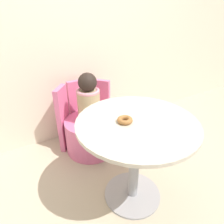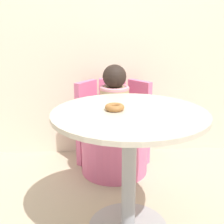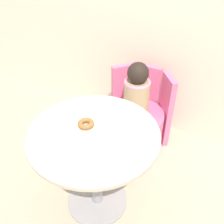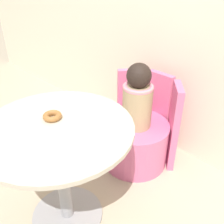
% 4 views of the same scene
% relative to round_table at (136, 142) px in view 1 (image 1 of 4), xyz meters
% --- Properties ---
extents(ground_plane, '(12.00, 12.00, 0.00)m').
position_rel_round_table_xyz_m(ground_plane, '(0.04, 0.02, -0.54)').
color(ground_plane, '#B7A88E').
extents(back_wall, '(6.00, 0.06, 2.40)m').
position_rel_round_table_xyz_m(back_wall, '(0.04, 1.15, 0.66)').
color(back_wall, beige).
rests_on(back_wall, ground_plane).
extents(round_table, '(0.83, 0.83, 0.71)m').
position_rel_round_table_xyz_m(round_table, '(0.00, 0.00, 0.00)').
color(round_table, '#99999E').
rests_on(round_table, ground_plane).
extents(tub_chair, '(0.52, 0.52, 0.36)m').
position_rel_round_table_xyz_m(tub_chair, '(-0.03, 0.73, -0.36)').
color(tub_chair, '#DB6693').
rests_on(tub_chair, ground_plane).
extents(booth_backrest, '(0.62, 0.23, 0.70)m').
position_rel_round_table_xyz_m(booth_backrest, '(-0.03, 0.94, -0.19)').
color(booth_backrest, '#DB6693').
rests_on(booth_backrest, ground_plane).
extents(child_figure, '(0.22, 0.22, 0.50)m').
position_rel_round_table_xyz_m(child_figure, '(-0.03, 0.73, 0.06)').
color(child_figure, tan).
rests_on(child_figure, tub_chair).
extents(donut, '(0.10, 0.10, 0.03)m').
position_rel_round_table_xyz_m(donut, '(-0.08, 0.03, 0.19)').
color(donut, '#9E6633').
rests_on(donut, round_table).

